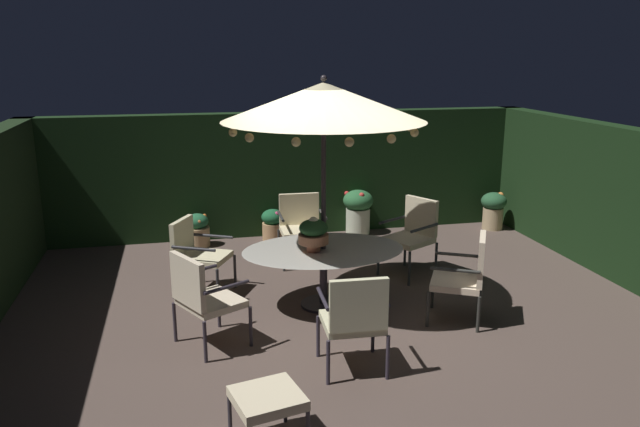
# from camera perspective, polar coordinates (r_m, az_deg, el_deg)

# --- Properties ---
(ground_plane) EXTENTS (8.01, 6.99, 0.02)m
(ground_plane) POSITION_cam_1_polar(r_m,az_deg,el_deg) (7.19, 1.69, -9.17)
(ground_plane) COLOR brown
(hedge_backdrop_rear) EXTENTS (8.01, 0.30, 1.97)m
(hedge_backdrop_rear) POSITION_cam_1_polar(r_m,az_deg,el_deg) (10.03, -3.00, 3.70)
(hedge_backdrop_rear) COLOR black
(hedge_backdrop_rear) RESTS_ON ground_plane
(patio_dining_table) EXTENTS (1.88, 1.33, 0.70)m
(patio_dining_table) POSITION_cam_1_polar(r_m,az_deg,el_deg) (7.17, 0.32, -3.98)
(patio_dining_table) COLOR #2E2A35
(patio_dining_table) RESTS_ON ground_plane
(patio_umbrella) EXTENTS (2.25, 2.25, 2.65)m
(patio_umbrella) POSITION_cam_1_polar(r_m,az_deg,el_deg) (6.81, 0.34, 10.18)
(patio_umbrella) COLOR #302A2E
(patio_umbrella) RESTS_ON ground_plane
(centerpiece_planter) EXTENTS (0.34, 0.34, 0.40)m
(centerpiece_planter) POSITION_cam_1_polar(r_m,az_deg,el_deg) (6.98, -0.61, -1.76)
(centerpiece_planter) COLOR #AE6548
(centerpiece_planter) RESTS_ON patio_dining_table
(patio_chair_north) EXTENTS (0.76, 0.75, 0.99)m
(patio_chair_north) POSITION_cam_1_polar(r_m,az_deg,el_deg) (6.96, 13.26, -5.38)
(patio_chair_north) COLOR #2F2F2C
(patio_chair_north) RESTS_ON ground_plane
(patio_chair_northeast) EXTENTS (0.78, 0.77, 1.01)m
(patio_chair_northeast) POSITION_cam_1_polar(r_m,az_deg,el_deg) (8.29, 8.54, -1.61)
(patio_chair_northeast) COLOR #2B3134
(patio_chair_northeast) RESTS_ON ground_plane
(patio_chair_east) EXTENTS (0.64, 0.58, 0.95)m
(patio_chair_east) POSITION_cam_1_polar(r_m,az_deg,el_deg) (8.69, -1.76, -0.88)
(patio_chair_east) COLOR #303231
(patio_chair_east) RESTS_ON ground_plane
(patio_chair_southeast) EXTENTS (0.79, 0.77, 0.92)m
(patio_chair_southeast) POSITION_cam_1_polar(r_m,az_deg,el_deg) (7.72, -11.30, -3.36)
(patio_chair_southeast) COLOR #28292C
(patio_chair_southeast) RESTS_ON ground_plane
(patio_chair_south) EXTENTS (0.78, 0.81, 0.98)m
(patio_chair_south) POSITION_cam_1_polar(r_m,az_deg,el_deg) (6.30, -10.78, -7.30)
(patio_chair_south) COLOR #2F2A33
(patio_chair_south) RESTS_ON ground_plane
(patio_chair_southwest) EXTENTS (0.61, 0.60, 0.98)m
(patio_chair_southwest) POSITION_cam_1_polar(r_m,az_deg,el_deg) (5.72, 3.20, -9.40)
(patio_chair_southwest) COLOR #2E2935
(patio_chair_southwest) RESTS_ON ground_plane
(ottoman_footrest) EXTENTS (0.59, 0.57, 0.43)m
(ottoman_footrest) POSITION_cam_1_polar(r_m,az_deg,el_deg) (4.85, -4.84, -16.70)
(ottoman_footrest) COLOR #2B2830
(ottoman_footrest) RESTS_ON ground_plane
(potted_plant_right_far) EXTENTS (0.42, 0.42, 0.63)m
(potted_plant_right_far) POSITION_cam_1_polar(r_m,az_deg,el_deg) (10.74, 15.64, 0.45)
(potted_plant_right_far) COLOR tan
(potted_plant_right_far) RESTS_ON ground_plane
(potted_plant_back_left) EXTENTS (0.49, 0.49, 0.72)m
(potted_plant_back_left) POSITION_cam_1_polar(r_m,az_deg,el_deg) (10.09, 3.51, 0.39)
(potted_plant_back_left) COLOR beige
(potted_plant_back_left) RESTS_ON ground_plane
(potted_plant_back_center) EXTENTS (0.35, 0.35, 0.50)m
(potted_plant_back_center) POSITION_cam_1_polar(r_m,az_deg,el_deg) (9.79, -4.35, -0.94)
(potted_plant_back_center) COLOR tan
(potted_plant_back_center) RESTS_ON ground_plane
(potted_plant_left_near) EXTENTS (0.36, 0.36, 0.51)m
(potted_plant_left_near) POSITION_cam_1_polar(r_m,az_deg,el_deg) (9.65, -11.19, -1.48)
(potted_plant_left_near) COLOR tan
(potted_plant_left_near) RESTS_ON ground_plane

